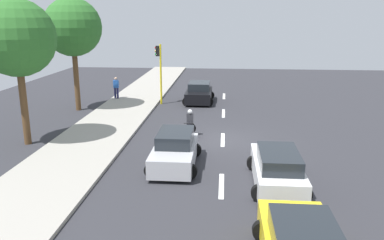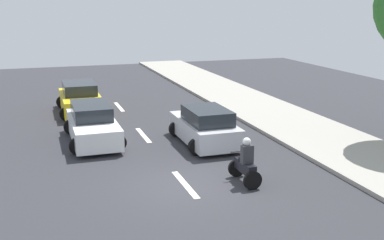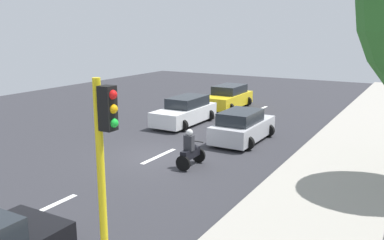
{
  "view_description": "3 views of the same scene",
  "coord_description": "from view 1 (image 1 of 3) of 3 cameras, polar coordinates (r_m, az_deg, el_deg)",
  "views": [
    {
      "loc": [
        -0.04,
        20.38,
        6.48
      ],
      "look_at": [
        1.58,
        1.14,
        1.38
      ],
      "focal_mm": 36.77,
      "sensor_mm": 36.0,
      "label": 1
    },
    {
      "loc": [
        -4.25,
        -13.51,
        5.64
      ],
      "look_at": [
        0.87,
        1.94,
        1.58
      ],
      "focal_mm": 44.72,
      "sensor_mm": 36.0,
      "label": 2
    },
    {
      "loc": [
        9.58,
        -13.81,
        5.31
      ],
      "look_at": [
        0.62,
        1.74,
        1.31
      ],
      "focal_mm": 38.69,
      "sensor_mm": 36.0,
      "label": 3
    }
  ],
  "objects": [
    {
      "name": "ground_plane",
      "position": [
        21.4,
        4.48,
        -3.0
      ],
      "size": [
        40.0,
        60.0,
        0.1
      ],
      "primitive_type": "cube",
      "color": "#2D2D33"
    },
    {
      "name": "sidewalk",
      "position": [
        22.49,
        -13.65,
        -2.17
      ],
      "size": [
        4.0,
        60.0,
        0.15
      ],
      "primitive_type": "cube",
      "color": "#9E998E",
      "rests_on": "ground"
    },
    {
      "name": "lane_stripe_far_north",
      "position": [
        33.02,
        4.66,
        3.45
      ],
      "size": [
        0.2,
        2.4,
        0.01
      ],
      "primitive_type": "cube",
      "color": "white",
      "rests_on": "ground"
    },
    {
      "name": "lane_stripe_north",
      "position": [
        27.16,
        4.59,
        0.97
      ],
      "size": [
        0.2,
        2.4,
        0.01
      ],
      "primitive_type": "cube",
      "color": "white",
      "rests_on": "ground"
    },
    {
      "name": "lane_stripe_mid",
      "position": [
        21.38,
        4.48,
        -2.86
      ],
      "size": [
        0.2,
        2.4,
        0.01
      ],
      "primitive_type": "cube",
      "color": "white",
      "rests_on": "ground"
    },
    {
      "name": "lane_stripe_south",
      "position": [
        15.77,
        4.29,
        -9.47
      ],
      "size": [
        0.2,
        2.4,
        0.01
      ],
      "primitive_type": "cube",
      "color": "white",
      "rests_on": "ground"
    },
    {
      "name": "car_black",
      "position": [
        30.55,
        1.02,
        3.92
      ],
      "size": [
        2.33,
        3.86,
        1.52
      ],
      "color": "black",
      "rests_on": "ground"
    },
    {
      "name": "car_silver",
      "position": [
        17.52,
        -2.5,
        -4.44
      ],
      "size": [
        2.22,
        4.06,
        1.52
      ],
      "color": "#B7B7BC",
      "rests_on": "ground"
    },
    {
      "name": "car_white",
      "position": [
        15.83,
        12.25,
        -6.92
      ],
      "size": [
        2.18,
        4.55,
        1.52
      ],
      "color": "white",
      "rests_on": "ground"
    },
    {
      "name": "motorcycle",
      "position": [
        21.75,
        -0.32,
        -0.76
      ],
      "size": [
        0.6,
        1.3,
        1.53
      ],
      "color": "black",
      "rests_on": "ground"
    },
    {
      "name": "pedestrian_near_signal",
      "position": [
        31.82,
        -10.94,
        4.73
      ],
      "size": [
        0.4,
        0.24,
        1.69
      ],
      "color": "#1E1E4C",
      "rests_on": "sidewalk"
    },
    {
      "name": "traffic_light_corner",
      "position": [
        29.64,
        -4.75,
        7.88
      ],
      "size": [
        0.49,
        0.24,
        4.5
      ],
      "color": "yellow",
      "rests_on": "ground"
    },
    {
      "name": "street_tree_north",
      "position": [
        28.51,
        -16.94,
        12.7
      ],
      "size": [
        3.94,
        3.94,
        7.74
      ],
      "color": "brown",
      "rests_on": "ground"
    },
    {
      "name": "street_tree_center",
      "position": [
        21.46,
        -24.1,
        10.75
      ],
      "size": [
        3.84,
        3.84,
        7.38
      ],
      "color": "brown",
      "rests_on": "ground"
    }
  ]
}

